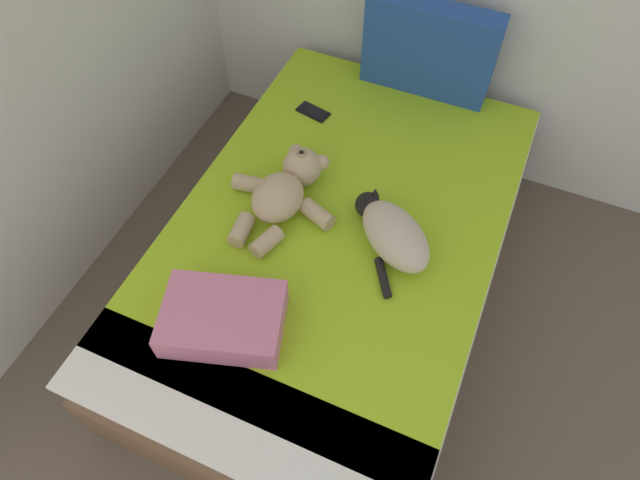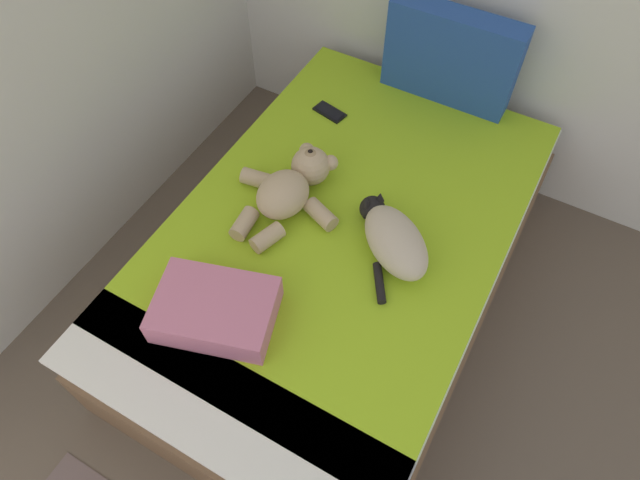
% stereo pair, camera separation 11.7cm
% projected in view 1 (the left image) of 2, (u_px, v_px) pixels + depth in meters
% --- Properties ---
extents(bed, '(1.26, 1.98, 0.53)m').
position_uv_depth(bed, '(336.00, 260.00, 2.37)').
color(bed, brown).
rests_on(bed, ground_plane).
extents(patterned_cushion, '(0.59, 0.13, 0.42)m').
position_uv_depth(patterned_cushion, '(429.00, 50.00, 2.44)').
color(patterned_cushion, '#264C99').
rests_on(patterned_cushion, bed).
extents(cat, '(0.39, 0.41, 0.15)m').
position_uv_depth(cat, '(392.00, 233.00, 2.03)').
color(cat, '#C6B293').
rests_on(cat, bed).
extents(teddy_bear, '(0.46, 0.52, 0.17)m').
position_uv_depth(teddy_bear, '(285.00, 190.00, 2.15)').
color(teddy_bear, tan).
rests_on(teddy_bear, bed).
extents(cell_phone, '(0.16, 0.10, 0.01)m').
position_uv_depth(cell_phone, '(313.00, 112.00, 2.51)').
color(cell_phone, black).
rests_on(cell_phone, bed).
extents(throw_pillow, '(0.46, 0.39, 0.11)m').
position_uv_depth(throw_pillow, '(223.00, 319.00, 1.85)').
color(throw_pillow, '#D1728C').
rests_on(throw_pillow, bed).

